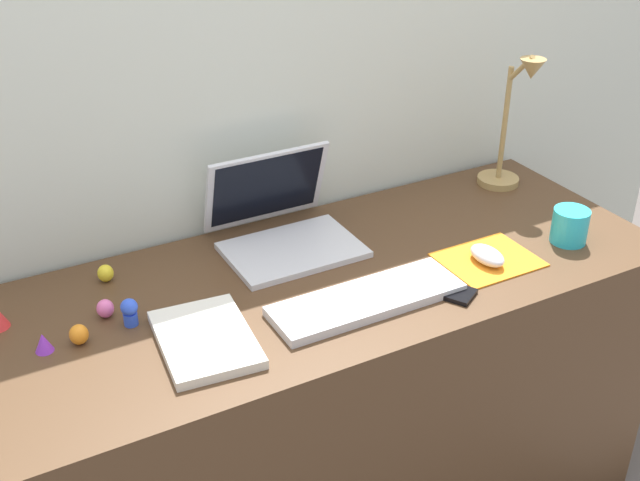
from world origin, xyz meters
TOP-DOWN VIEW (x-y plane):
  - back_wall at (0.00, 0.34)m, footprint 2.77×0.05m
  - desk at (0.00, 0.00)m, footprint 1.57×0.60m
  - laptop at (-0.01, 0.18)m, footprint 0.30×0.28m
  - keyboard at (0.03, -0.14)m, footprint 0.41×0.13m
  - mousepad at (0.36, -0.12)m, footprint 0.21×0.17m
  - mouse at (0.35, -0.13)m, footprint 0.06×0.10m
  - cell_phone at (0.20, -0.18)m, footprint 0.12×0.14m
  - desk_lamp at (0.64, 0.16)m, footprint 0.11×0.16m
  - notebook_pad at (-0.31, -0.11)m, footprint 0.19×0.26m
  - coffee_mug at (0.58, -0.14)m, footprint 0.08×0.08m
  - toy_figurine_yellow at (-0.41, 0.20)m, footprint 0.03×0.03m
  - toy_figurine_purple at (-0.58, 0.02)m, footprint 0.03×0.03m
  - toy_figurine_pink at (-0.45, 0.07)m, footprint 0.03×0.03m
  - toy_figurine_orange at (-0.52, 0.01)m, footprint 0.04×0.04m
  - toy_figurine_blue at (-0.41, 0.02)m, footprint 0.03×0.03m

SIDE VIEW (x-z plane):
  - desk at x=0.00m, z-range 0.00..0.74m
  - back_wall at x=0.00m, z-range 0.00..1.47m
  - mousepad at x=0.36m, z-range 0.74..0.74m
  - cell_phone at x=0.20m, z-range 0.74..0.75m
  - keyboard at x=0.03m, z-range 0.74..0.76m
  - notebook_pad at x=-0.31m, z-range 0.74..0.76m
  - toy_figurine_yellow at x=-0.41m, z-range 0.74..0.78m
  - toy_figurine_pink at x=-0.45m, z-range 0.74..0.78m
  - toy_figurine_purple at x=-0.58m, z-range 0.74..0.78m
  - toy_figurine_orange at x=-0.52m, z-range 0.74..0.78m
  - mouse at x=0.35m, z-range 0.74..0.78m
  - toy_figurine_blue at x=-0.41m, z-range 0.74..0.80m
  - coffee_mug at x=0.58m, z-range 0.74..0.82m
  - laptop at x=-0.01m, z-range 0.69..0.90m
  - desk_lamp at x=0.64m, z-range 0.73..1.10m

